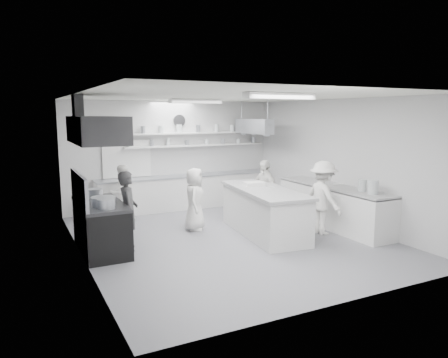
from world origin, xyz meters
name	(u,v)px	position (x,y,z in m)	size (l,w,h in m)	color
floor	(230,239)	(0.00, 0.00, -0.01)	(6.00, 7.00, 0.02)	gray
ceiling	(230,96)	(0.00, 0.00, 3.01)	(6.00, 7.00, 0.02)	white
wall_back	(172,155)	(0.00, 3.50, 1.50)	(6.00, 0.04, 3.00)	beige
wall_front	(348,199)	(0.00, -3.50, 1.50)	(6.00, 0.04, 3.00)	beige
wall_left	(80,179)	(-3.00, 0.00, 1.50)	(0.04, 7.00, 3.00)	beige
wall_right	(340,162)	(3.00, 0.00, 1.50)	(0.04, 7.00, 3.00)	beige
stove	(101,228)	(-2.60, 0.40, 0.45)	(0.80, 1.80, 0.90)	black
exhaust_hood	(97,130)	(-2.60, 0.40, 2.35)	(0.85, 2.00, 0.50)	#303032
back_counter	(187,192)	(0.30, 3.20, 0.46)	(5.00, 0.60, 0.92)	white
shelf_lower	(197,145)	(0.70, 3.37, 1.75)	(4.20, 0.26, 0.04)	white
shelf_upper	(197,133)	(0.70, 3.37, 2.10)	(4.20, 0.26, 0.04)	white
pass_through_window	(127,159)	(-1.30, 3.48, 1.45)	(1.30, 0.04, 1.00)	black
wall_clock	(179,121)	(0.20, 3.46, 2.45)	(0.32, 0.32, 0.05)	silver
right_counter	(333,207)	(2.65, -0.20, 0.47)	(0.74, 3.30, 0.94)	white
pot_rack	(254,126)	(2.00, 2.40, 2.30)	(0.30, 1.60, 0.40)	#ACB0B7
light_fixture_front	(280,96)	(0.00, -1.80, 2.94)	(1.30, 0.25, 0.10)	white
light_fixture_rear	(195,101)	(0.00, 1.80, 2.94)	(1.30, 0.25, 0.10)	white
prep_island	(264,212)	(0.86, -0.01, 0.49)	(0.98, 2.63, 0.97)	white
stove_pot	(104,203)	(-2.60, 0.05, 1.02)	(0.45, 0.45, 0.22)	#ACB0B7
cook_stove	(128,211)	(-2.11, 0.23, 0.78)	(0.57, 0.37, 1.56)	#333334
cook_back	(122,193)	(-1.70, 2.49, 0.71)	(0.69, 0.54, 1.41)	white
cook_island_left	(195,199)	(-0.39, 0.98, 0.71)	(0.70, 0.45, 1.43)	white
cook_island_right	(264,191)	(1.43, 0.90, 0.77)	(0.90, 0.38, 1.54)	white
cook_right	(323,198)	(2.02, -0.59, 0.81)	(1.05, 0.60, 1.63)	white
bowl_island_a	(254,183)	(1.06, 0.76, 1.01)	(0.28, 0.28, 0.07)	#ACB0B7
bowl_island_b	(270,188)	(1.04, 0.05, 1.00)	(0.19, 0.19, 0.06)	white
bowl_right	(338,185)	(2.86, -0.12, 0.97)	(0.21, 0.21, 0.05)	white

